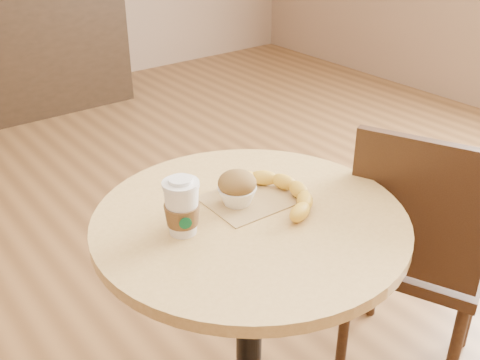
{
  "coord_description": "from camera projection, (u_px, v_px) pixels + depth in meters",
  "views": [
    {
      "loc": [
        -0.74,
        -0.83,
        1.45
      ],
      "look_at": [
        -0.02,
        0.1,
        0.83
      ],
      "focal_mm": 42.0,
      "sensor_mm": 36.0,
      "label": 1
    }
  ],
  "objects": [
    {
      "name": "chair_right",
      "position": [
        418.0,
        250.0,
        1.67
      ],
      "size": [
        0.51,
        0.51,
        0.89
      ],
      "rotation": [
        0.0,
        0.0,
        1.97
      ],
      "color": "#372213",
      "rests_on": "ground"
    },
    {
      "name": "kraft_bag",
      "position": [
        254.0,
        198.0,
        1.41
      ],
      "size": [
        0.24,
        0.19,
        0.0
      ],
      "primitive_type": "cube",
      "rotation": [
        0.0,
        0.0,
        -0.03
      ],
      "color": "#A2814E",
      "rests_on": "cafe_table"
    },
    {
      "name": "muffin",
      "position": [
        237.0,
        188.0,
        1.37
      ],
      "size": [
        0.1,
        0.1,
        0.09
      ],
      "color": "white",
      "rests_on": "kraft_bag"
    },
    {
      "name": "banana",
      "position": [
        281.0,
        190.0,
        1.41
      ],
      "size": [
        0.17,
        0.3,
        0.04
      ],
      "primitive_type": null,
      "rotation": [
        0.0,
        0.0,
        -0.08
      ],
      "color": "gold",
      "rests_on": "kraft_bag"
    },
    {
      "name": "coffee_cup",
      "position": [
        182.0,
        209.0,
        1.25
      ],
      "size": [
        0.08,
        0.09,
        0.14
      ],
      "rotation": [
        0.0,
        0.0,
        -0.39
      ],
      "color": "white",
      "rests_on": "cafe_table"
    },
    {
      "name": "cafe_table",
      "position": [
        250.0,
        281.0,
        1.43
      ],
      "size": [
        0.76,
        0.76,
        0.75
      ],
      "color": "black",
      "rests_on": "ground"
    }
  ]
}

